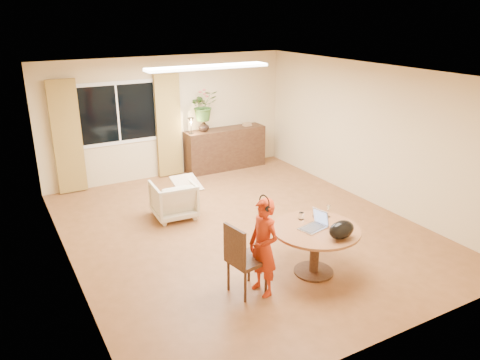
# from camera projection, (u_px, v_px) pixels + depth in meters

# --- Properties ---
(floor) EXTENTS (6.50, 6.50, 0.00)m
(floor) POSITION_uv_depth(u_px,v_px,m) (242.00, 229.00, 7.91)
(floor) COLOR brown
(floor) RESTS_ON ground
(ceiling) EXTENTS (6.50, 6.50, 0.00)m
(ceiling) POSITION_uv_depth(u_px,v_px,m) (242.00, 73.00, 7.02)
(ceiling) COLOR white
(ceiling) RESTS_ON wall_back
(wall_back) EXTENTS (5.50, 0.00, 5.50)m
(wall_back) POSITION_uv_depth(u_px,v_px,m) (169.00, 117.00, 10.13)
(wall_back) COLOR #D4BE8A
(wall_back) RESTS_ON floor
(wall_left) EXTENTS (0.00, 6.50, 6.50)m
(wall_left) POSITION_uv_depth(u_px,v_px,m) (62.00, 185.00, 6.21)
(wall_left) COLOR #D4BE8A
(wall_left) RESTS_ON floor
(wall_right) EXTENTS (0.00, 6.50, 6.50)m
(wall_right) POSITION_uv_depth(u_px,v_px,m) (370.00, 134.00, 8.73)
(wall_right) COLOR #D4BE8A
(wall_right) RESTS_ON floor
(window) EXTENTS (1.70, 0.03, 1.30)m
(window) POSITION_uv_depth(u_px,v_px,m) (118.00, 113.00, 9.55)
(window) COLOR white
(window) RESTS_ON wall_back
(curtain_left) EXTENTS (0.55, 0.08, 2.25)m
(curtain_left) POSITION_uv_depth(u_px,v_px,m) (67.00, 137.00, 9.13)
(curtain_left) COLOR olive
(curtain_left) RESTS_ON wall_back
(curtain_right) EXTENTS (0.55, 0.08, 2.25)m
(curtain_right) POSITION_uv_depth(u_px,v_px,m) (169.00, 125.00, 10.09)
(curtain_right) COLOR olive
(curtain_right) RESTS_ON wall_back
(ceiling_panel) EXTENTS (2.20, 0.35, 0.05)m
(ceiling_panel) POSITION_uv_depth(u_px,v_px,m) (208.00, 67.00, 8.02)
(ceiling_panel) COLOR white
(ceiling_panel) RESTS_ON ceiling
(dining_table) EXTENTS (1.21, 1.21, 0.69)m
(dining_table) POSITION_uv_depth(u_px,v_px,m) (316.00, 238.00, 6.42)
(dining_table) COLOR brown
(dining_table) RESTS_ON floor
(dining_chair) EXTENTS (0.54, 0.50, 0.98)m
(dining_chair) POSITION_uv_depth(u_px,v_px,m) (247.00, 258.00, 6.00)
(dining_chair) COLOR black
(dining_chair) RESTS_ON floor
(child) EXTENTS (0.52, 0.39, 1.31)m
(child) POSITION_uv_depth(u_px,v_px,m) (263.00, 247.00, 5.93)
(child) COLOR red
(child) RESTS_ON floor
(laptop) EXTENTS (0.43, 0.33, 0.25)m
(laptop) POSITION_uv_depth(u_px,v_px,m) (313.00, 220.00, 6.31)
(laptop) COLOR #B7B7BC
(laptop) RESTS_ON dining_table
(tumbler) EXTENTS (0.09, 0.09, 0.11)m
(tumbler) POSITION_uv_depth(u_px,v_px,m) (301.00, 216.00, 6.62)
(tumbler) COLOR white
(tumbler) RESTS_ON dining_table
(wine_glass) EXTENTS (0.07, 0.07, 0.18)m
(wine_glass) POSITION_uv_depth(u_px,v_px,m) (328.00, 211.00, 6.69)
(wine_glass) COLOR white
(wine_glass) RESTS_ON dining_table
(pot_lid) EXTENTS (0.25, 0.25, 0.03)m
(pot_lid) POSITION_uv_depth(u_px,v_px,m) (320.00, 216.00, 6.72)
(pot_lid) COLOR white
(pot_lid) RESTS_ON dining_table
(handbag) EXTENTS (0.41, 0.29, 0.25)m
(handbag) POSITION_uv_depth(u_px,v_px,m) (341.00, 230.00, 6.04)
(handbag) COLOR black
(handbag) RESTS_ON dining_table
(armchair) EXTENTS (0.76, 0.78, 0.67)m
(armchair) POSITION_uv_depth(u_px,v_px,m) (174.00, 200.00, 8.26)
(armchair) COLOR beige
(armchair) RESTS_ON floor
(throw) EXTENTS (0.46, 0.55, 0.03)m
(throw) POSITION_uv_depth(u_px,v_px,m) (186.00, 179.00, 8.23)
(throw) COLOR beige
(throw) RESTS_ON armchair
(sideboard) EXTENTS (1.89, 0.46, 0.95)m
(sideboard) POSITION_uv_depth(u_px,v_px,m) (225.00, 149.00, 10.79)
(sideboard) COLOR black
(sideboard) RESTS_ON floor
(vase) EXTENTS (0.30, 0.30, 0.25)m
(vase) POSITION_uv_depth(u_px,v_px,m) (204.00, 126.00, 10.34)
(vase) COLOR black
(vase) RESTS_ON sideboard
(bouquet) EXTENTS (0.61, 0.54, 0.66)m
(bouquet) POSITION_uv_depth(u_px,v_px,m) (203.00, 106.00, 10.19)
(bouquet) COLOR #285C22
(bouquet) RESTS_ON vase
(book_stack) EXTENTS (0.22, 0.19, 0.08)m
(book_stack) POSITION_uv_depth(u_px,v_px,m) (247.00, 124.00, 10.88)
(book_stack) COLOR #875B45
(book_stack) RESTS_ON sideboard
(desk_lamp) EXTENTS (0.18, 0.18, 0.37)m
(desk_lamp) POSITION_uv_depth(u_px,v_px,m) (191.00, 125.00, 10.13)
(desk_lamp) COLOR black
(desk_lamp) RESTS_ON sideboard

